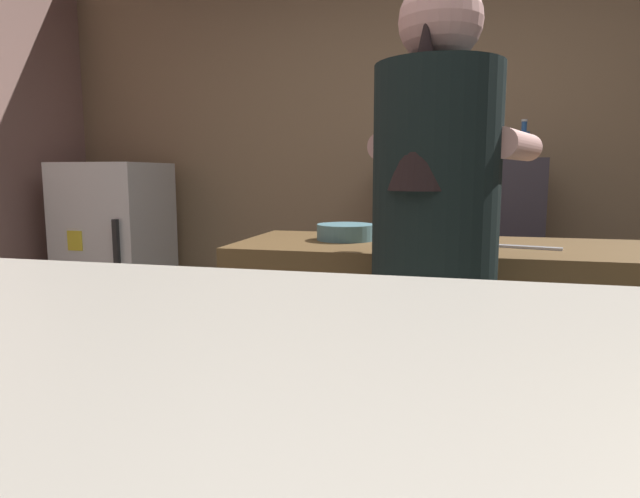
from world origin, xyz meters
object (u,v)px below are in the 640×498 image
at_px(bottle_olive_oil, 431,145).
at_px(bottle_hot_sauce, 464,141).
at_px(bartender, 433,247).
at_px(mini_fridge, 117,259).
at_px(chefs_knife, 524,247).
at_px(bottle_vinegar, 523,143).
at_px(mixing_bowl, 346,232).

relative_size(bottle_olive_oil, bottle_hot_sauce, 0.83).
bearing_deg(bartender, mini_fridge, 71.25).
distance_m(chefs_knife, bottle_vinegar, 1.30).
height_order(mini_fridge, bottle_vinegar, bottle_vinegar).
height_order(mixing_bowl, bottle_vinegar, bottle_vinegar).
distance_m(bartender, bottle_vinegar, 1.72).
distance_m(mixing_bowl, chefs_knife, 0.63).
bearing_deg(bottle_hot_sauce, chefs_knife, -81.53).
xyz_separation_m(bartender, bottle_hot_sauce, (0.09, 1.69, 0.38)).
distance_m(chefs_knife, bottle_hot_sauce, 1.37).
xyz_separation_m(mixing_bowl, chefs_knife, (0.62, -0.08, -0.03)).
xyz_separation_m(chefs_knife, bottle_vinegar, (0.12, 1.23, 0.41)).
relative_size(bartender, bottle_vinegar, 8.20).
height_order(bartender, bottle_olive_oil, bartender).
height_order(bartender, chefs_knife, bartender).
bearing_deg(bottle_hot_sauce, bottle_vinegar, -9.45).
bearing_deg(bottle_vinegar, bartender, -103.68).
height_order(mini_fridge, chefs_knife, mini_fridge).
bearing_deg(bartender, bottle_olive_oil, 21.26).
relative_size(mini_fridge, mixing_bowl, 5.70).
height_order(chefs_knife, bottle_vinegar, bottle_vinegar).
bearing_deg(bottle_vinegar, chefs_knife, -95.41).
relative_size(mini_fridge, bottle_olive_oil, 5.79).
relative_size(mini_fridge, chefs_knife, 5.14).
xyz_separation_m(mini_fridge, bartender, (2.08, -1.56, 0.35)).
height_order(bartender, bottle_hot_sauce, bartender).
distance_m(chefs_knife, bottle_olive_oil, 1.45).
bearing_deg(mini_fridge, chefs_knife, -26.10).
height_order(mini_fridge, mixing_bowl, mini_fridge).
height_order(chefs_knife, bottle_hot_sauce, bottle_hot_sauce).
xyz_separation_m(mini_fridge, chefs_knife, (2.36, -1.15, 0.30)).
relative_size(chefs_knife, bottle_hot_sauce, 0.93).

